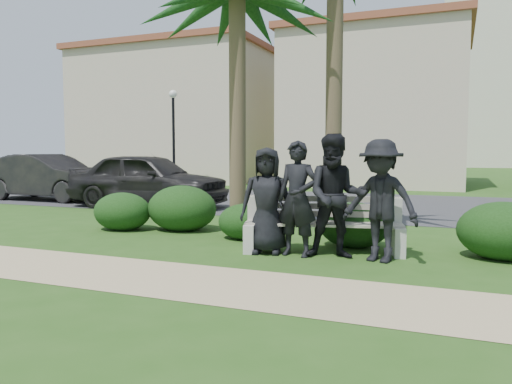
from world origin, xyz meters
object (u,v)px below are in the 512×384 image
at_px(man_c, 336,196).
at_px(street_lamp, 173,121).
at_px(man_d, 380,201).
at_px(park_bench, 324,228).
at_px(man_a, 267,201).
at_px(car_b, 48,177).
at_px(man_b, 297,199).
at_px(car_a, 148,180).

bearing_deg(man_c, street_lamp, 116.96).
bearing_deg(man_d, park_bench, 177.19).
bearing_deg(man_a, car_b, 137.84).
height_order(man_a, man_b, man_b).
bearing_deg(man_b, park_bench, 55.85).
bearing_deg(man_a, man_d, -11.64).
relative_size(man_b, car_b, 0.39).
xyz_separation_m(street_lamp, man_d, (10.66, -11.79, -2.05)).
distance_m(man_d, car_b, 12.68).
xyz_separation_m(man_a, man_b, (0.51, -0.02, 0.05)).
relative_size(man_c, car_a, 0.40).
relative_size(man_d, car_b, 0.39).
bearing_deg(park_bench, man_d, -32.38).
bearing_deg(car_a, street_lamp, 22.18).
relative_size(park_bench, man_d, 1.46).
xyz_separation_m(street_lamp, park_bench, (9.74, -11.49, -2.55)).
distance_m(man_d, car_a, 8.69).
distance_m(street_lamp, man_b, 15.29).
distance_m(street_lamp, man_c, 15.58).
relative_size(street_lamp, man_d, 2.40).
bearing_deg(park_bench, man_a, -170.77).
xyz_separation_m(street_lamp, man_c, (10.00, -11.78, -2.00)).
relative_size(man_c, man_d, 1.05).
height_order(car_a, car_b, car_a).
xyz_separation_m(man_c, car_a, (-6.59, 4.79, -0.15)).
bearing_deg(street_lamp, car_a, -64.02).
height_order(man_b, car_b, man_b).
height_order(man_b, man_d, man_d).
distance_m(man_a, man_b, 0.51).
bearing_deg(car_b, car_a, -96.78).
xyz_separation_m(man_a, car_b, (-9.77, 5.37, -0.08)).
xyz_separation_m(street_lamp, car_b, (-0.86, -6.47, -2.19)).
bearing_deg(street_lamp, man_a, -53.05).
relative_size(park_bench, car_a, 0.56).
bearing_deg(man_a, park_bench, 9.85).
relative_size(man_a, man_c, 0.89).
bearing_deg(street_lamp, man_d, -47.89).
height_order(man_a, car_b, man_a).
bearing_deg(park_bench, car_a, 130.68).
bearing_deg(man_c, man_a, 169.99).
bearing_deg(car_b, man_c, -115.89).
bearing_deg(man_c, man_b, 175.09).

